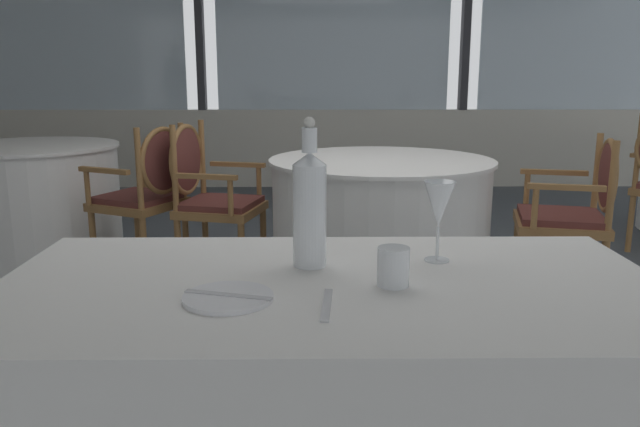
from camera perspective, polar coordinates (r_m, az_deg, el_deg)
ground_plane at (r=3.29m, az=3.16°, el=-9.55°), size 13.69×13.69×0.00m
window_wall_far at (r=7.00m, az=1.16°, el=11.17°), size 9.15×0.14×2.66m
side_plate at (r=1.37m, az=-8.32°, el=-7.52°), size 0.20×0.20×0.01m
butter_knife at (r=1.37m, az=-8.33°, el=-7.32°), size 0.19×0.07×0.00m
dinner_fork at (r=1.33m, az=0.61°, el=-8.26°), size 0.03×0.19×0.00m
water_bottle at (r=1.55m, az=-0.95°, el=0.64°), size 0.08×0.08×0.37m
wine_glass at (r=1.62m, az=10.72°, el=0.69°), size 0.08×0.08×0.21m
water_tumbler at (r=1.44m, az=6.65°, el=-4.80°), size 0.07×0.07×0.09m
background_table_0 at (r=4.78m, az=-24.53°, el=1.11°), size 1.19×1.19×0.77m
dining_chair_0_0 at (r=4.03m, az=-15.30°, el=2.31°), size 0.62×0.64×0.94m
background_table_2 at (r=3.66m, az=5.46°, el=-1.01°), size 1.28×1.28×0.77m
dining_chair_2_0 at (r=3.64m, az=22.28°, el=0.64°), size 0.56×0.61×0.92m
dining_chair_2_1 at (r=3.91m, az=-10.20°, el=2.24°), size 0.56×0.61×0.95m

